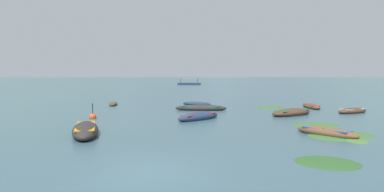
{
  "coord_description": "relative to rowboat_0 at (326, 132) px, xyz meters",
  "views": [
    {
      "loc": [
        2.33,
        -9.41,
        3.0
      ],
      "look_at": [
        -1.22,
        26.2,
        0.75
      ],
      "focal_mm": 29.44,
      "sensor_mm": 36.0,
      "label": 1
    }
  ],
  "objects": [
    {
      "name": "weed_patch_1",
      "position": [
        -0.64,
        14.29,
        -0.17
      ],
      "size": [
        2.57,
        2.85,
        0.14
      ],
      "primitive_type": "ellipsoid",
      "rotation": [
        0.0,
        0.0,
        0.03
      ],
      "color": "#38662D",
      "rests_on": "ground"
    },
    {
      "name": "rowboat_7",
      "position": [
        3.13,
        14.32,
        -0.02
      ],
      "size": [
        1.28,
        3.82,
        0.49
      ],
      "color": "brown",
      "rests_on": "ground"
    },
    {
      "name": "weed_patch_3",
      "position": [
        1.33,
        0.4,
        -0.17
      ],
      "size": [
        2.52,
        2.21,
        0.14
      ],
      "primitive_type": "ellipsoid",
      "rotation": [
        0.0,
        0.0,
        1.44
      ],
      "color": "#38662D",
      "rests_on": "ground"
    },
    {
      "name": "ferry_0",
      "position": [
        -16.93,
        91.18,
        0.28
      ],
      "size": [
        7.88,
        2.75,
        2.54
      ],
      "color": "navy",
      "rests_on": "ground"
    },
    {
      "name": "mountain_3",
      "position": [
        851.36,
        1912.93,
        213.21
      ],
      "size": [
        1080.7,
        1080.7,
        426.76
      ],
      "primitive_type": "cone",
      "color": "slate",
      "rests_on": "ground"
    },
    {
      "name": "rowboat_6",
      "position": [
        -7.99,
        16.42,
        -0.04
      ],
      "size": [
        3.31,
        1.92,
        0.42
      ],
      "color": "navy",
      "rests_on": "ground"
    },
    {
      "name": "mountain_2",
      "position": [
        -4.47,
        1514.35,
        92.8
      ],
      "size": [
        463.11,
        463.11,
        185.95
      ],
      "primitive_type": "cone",
      "color": "slate",
      "rests_on": "ground"
    },
    {
      "name": "weed_patch_2",
      "position": [
        0.48,
        3.45,
        -0.17
      ],
      "size": [
        3.38,
        2.76,
        0.14
      ],
      "primitive_type": "ellipsoid",
      "rotation": [
        0.0,
        0.0,
        0.31
      ],
      "color": "#38662D",
      "rests_on": "ground"
    },
    {
      "name": "ground_plane",
      "position": [
        -7.53,
        1493.04,
        -0.17
      ],
      "size": [
        6000.0,
        6000.0,
        0.0
      ],
      "primitive_type": "plane",
      "color": "#385660"
    },
    {
      "name": "weed_patch_6",
      "position": [
        -1.6,
        -5.23,
        -0.17
      ],
      "size": [
        2.47,
        2.24,
        0.14
      ],
      "primitive_type": "ellipsoid",
      "rotation": [
        0.0,
        0.0,
        2.96
      ],
      "color": "#2D5628",
      "rests_on": "ground"
    },
    {
      "name": "rowboat_4",
      "position": [
        -6.89,
        5.25,
        0.03
      ],
      "size": [
        3.24,
        3.67,
        0.65
      ],
      "color": "navy",
      "rests_on": "ground"
    },
    {
      "name": "mooring_buoy",
      "position": [
        -14.46,
        5.07,
        -0.06
      ],
      "size": [
        0.51,
        0.51,
        1.22
      ],
      "color": "#DB4C1E",
      "rests_on": "ground"
    },
    {
      "name": "rowboat_0",
      "position": [
        0.0,
        0.0,
        0.0
      ],
      "size": [
        2.94,
        3.01,
        0.55
      ],
      "color": "brown",
      "rests_on": "ground"
    },
    {
      "name": "mountain_0",
      "position": [
        -1276.92,
        1908.18,
        282.31
      ],
      "size": [
        2291.93,
        2291.93,
        564.96
      ],
      "primitive_type": "cone",
      "color": "slate",
      "rests_on": "ground"
    },
    {
      "name": "rowboat_8",
      "position": [
        -16.62,
        15.32,
        -0.03
      ],
      "size": [
        1.67,
        3.33,
        0.44
      ],
      "color": "brown",
      "rests_on": "ground"
    },
    {
      "name": "weed_patch_5",
      "position": [
        0.28,
        -0.19,
        -0.17
      ],
      "size": [
        3.12,
        3.2,
        0.14
      ],
      "primitive_type": "ellipsoid",
      "rotation": [
        0.0,
        0.0,
        1.22
      ],
      "color": "#38662D",
      "rests_on": "ground"
    },
    {
      "name": "rowboat_2",
      "position": [
        0.07,
        8.46,
        0.03
      ],
      "size": [
        4.11,
        3.85,
        0.66
      ],
      "color": "#4C3323",
      "rests_on": "ground"
    },
    {
      "name": "mountain_1",
      "position": [
        -654.41,
        1989.3,
        190.96
      ],
      "size": [
        960.96,
        960.96,
        382.26
      ],
      "primitive_type": "cone",
      "color": "slate",
      "rests_on": "ground"
    },
    {
      "name": "weed_patch_4",
      "position": [
        0.95,
        -1.13,
        -0.17
      ],
      "size": [
        1.09,
        1.74,
        0.14
      ],
      "primitive_type": "ellipsoid",
      "rotation": [
        0.0,
        0.0,
        1.55
      ],
      "color": "#477033",
      "rests_on": "ground"
    },
    {
      "name": "rowboat_3",
      "position": [
        5.37,
        10.47,
        -0.01
      ],
      "size": [
        3.36,
        2.84,
        0.52
      ],
      "color": "#4C3323",
      "rests_on": "ground"
    },
    {
      "name": "rowboat_1",
      "position": [
        -7.18,
        11.25,
        0.02
      ],
      "size": [
        4.57,
        1.38,
        0.63
      ],
      "color": "#2D2826",
      "rests_on": "ground"
    },
    {
      "name": "rowboat_5",
      "position": [
        -12.27,
        -0.93,
        0.06
      ],
      "size": [
        2.95,
        4.73,
        0.73
      ],
      "color": "#2D2826",
      "rests_on": "ground"
    }
  ]
}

